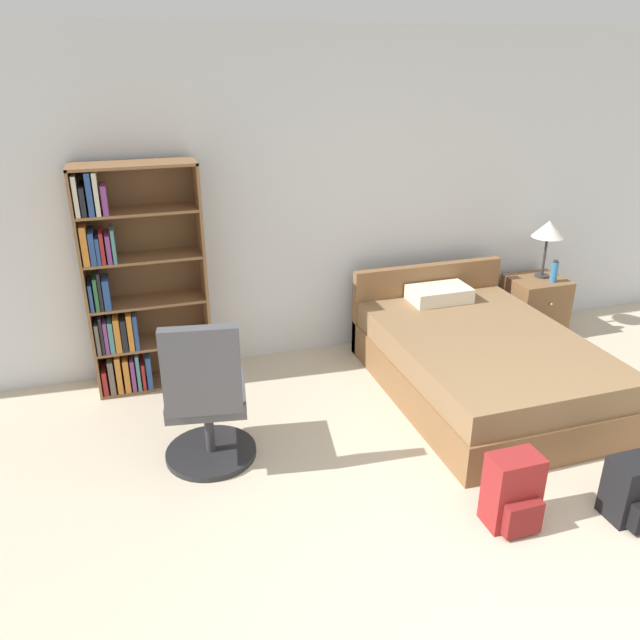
{
  "coord_description": "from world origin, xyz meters",
  "views": [
    {
      "loc": [
        -1.7,
        -1.51,
        2.42
      ],
      "look_at": [
        -0.58,
        1.98,
        0.82
      ],
      "focal_mm": 35.0,
      "sensor_mm": 36.0,
      "label": 1
    }
  ],
  "objects_px": {
    "bookshelf": "(131,289)",
    "backpack_black": "(636,491)",
    "table_lamp": "(548,231)",
    "bed": "(477,360)",
    "nightstand": "(534,306)",
    "office_chair": "(206,403)",
    "backpack_red": "(513,493)",
    "water_bottle": "(554,272)"
  },
  "relations": [
    {
      "from": "office_chair",
      "to": "nightstand",
      "type": "relative_size",
      "value": 1.95
    },
    {
      "from": "nightstand",
      "to": "water_bottle",
      "type": "height_order",
      "value": "water_bottle"
    },
    {
      "from": "office_chair",
      "to": "water_bottle",
      "type": "distance_m",
      "value": 3.36
    },
    {
      "from": "nightstand",
      "to": "backpack_red",
      "type": "height_order",
      "value": "nightstand"
    },
    {
      "from": "bed",
      "to": "water_bottle",
      "type": "relative_size",
      "value": 9.79
    },
    {
      "from": "bed",
      "to": "water_bottle",
      "type": "bearing_deg",
      "value": 30.65
    },
    {
      "from": "bookshelf",
      "to": "office_chair",
      "type": "xyz_separation_m",
      "value": [
        0.36,
        -1.19,
        -0.35
      ]
    },
    {
      "from": "bookshelf",
      "to": "table_lamp",
      "type": "bearing_deg",
      "value": -0.96
    },
    {
      "from": "nightstand",
      "to": "office_chair",
      "type": "bearing_deg",
      "value": -160.7
    },
    {
      "from": "bed",
      "to": "nightstand",
      "type": "xyz_separation_m",
      "value": [
        1.04,
        0.77,
        0.01
      ]
    },
    {
      "from": "nightstand",
      "to": "backpack_red",
      "type": "relative_size",
      "value": 1.23
    },
    {
      "from": "bed",
      "to": "office_chair",
      "type": "relative_size",
      "value": 1.89
    },
    {
      "from": "office_chair",
      "to": "bed",
      "type": "bearing_deg",
      "value": 8.84
    },
    {
      "from": "bed",
      "to": "backpack_red",
      "type": "bearing_deg",
      "value": -113.33
    },
    {
      "from": "bookshelf",
      "to": "backpack_black",
      "type": "height_order",
      "value": "bookshelf"
    },
    {
      "from": "bookshelf",
      "to": "backpack_black",
      "type": "distance_m",
      "value": 3.54
    },
    {
      "from": "bookshelf",
      "to": "backpack_red",
      "type": "height_order",
      "value": "bookshelf"
    },
    {
      "from": "bookshelf",
      "to": "table_lamp",
      "type": "xyz_separation_m",
      "value": [
        3.54,
        -0.06,
        0.16
      ]
    },
    {
      "from": "bookshelf",
      "to": "nightstand",
      "type": "xyz_separation_m",
      "value": [
        3.48,
        -0.09,
        -0.53
      ]
    },
    {
      "from": "backpack_black",
      "to": "water_bottle",
      "type": "bearing_deg",
      "value": 64.92
    },
    {
      "from": "backpack_red",
      "to": "table_lamp",
      "type": "bearing_deg",
      "value": 52.05
    },
    {
      "from": "backpack_black",
      "to": "backpack_red",
      "type": "relative_size",
      "value": 0.85
    },
    {
      "from": "office_chair",
      "to": "water_bottle",
      "type": "bearing_deg",
      "value": 17.12
    },
    {
      "from": "nightstand",
      "to": "table_lamp",
      "type": "height_order",
      "value": "table_lamp"
    },
    {
      "from": "table_lamp",
      "to": "water_bottle",
      "type": "relative_size",
      "value": 2.59
    },
    {
      "from": "water_bottle",
      "to": "backpack_red",
      "type": "distance_m",
      "value": 2.68
    },
    {
      "from": "bookshelf",
      "to": "nightstand",
      "type": "height_order",
      "value": "bookshelf"
    },
    {
      "from": "nightstand",
      "to": "water_bottle",
      "type": "distance_m",
      "value": 0.38
    },
    {
      "from": "office_chair",
      "to": "backpack_black",
      "type": "height_order",
      "value": "office_chair"
    },
    {
      "from": "bed",
      "to": "backpack_black",
      "type": "height_order",
      "value": "bed"
    },
    {
      "from": "water_bottle",
      "to": "bookshelf",
      "type": "bearing_deg",
      "value": 176.75
    },
    {
      "from": "office_chair",
      "to": "nightstand",
      "type": "distance_m",
      "value": 3.32
    },
    {
      "from": "bookshelf",
      "to": "bed",
      "type": "height_order",
      "value": "bookshelf"
    },
    {
      "from": "table_lamp",
      "to": "water_bottle",
      "type": "bearing_deg",
      "value": -84.59
    },
    {
      "from": "office_chair",
      "to": "backpack_red",
      "type": "relative_size",
      "value": 2.4
    },
    {
      "from": "table_lamp",
      "to": "bed",
      "type": "bearing_deg",
      "value": -143.91
    },
    {
      "from": "table_lamp",
      "to": "bookshelf",
      "type": "bearing_deg",
      "value": 179.04
    },
    {
      "from": "bed",
      "to": "water_bottle",
      "type": "distance_m",
      "value": 1.35
    },
    {
      "from": "table_lamp",
      "to": "backpack_black",
      "type": "bearing_deg",
      "value": -113.44
    },
    {
      "from": "table_lamp",
      "to": "water_bottle",
      "type": "distance_m",
      "value": 0.36
    },
    {
      "from": "bed",
      "to": "bookshelf",
      "type": "bearing_deg",
      "value": 160.49
    },
    {
      "from": "bed",
      "to": "table_lamp",
      "type": "relative_size",
      "value": 3.78
    }
  ]
}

